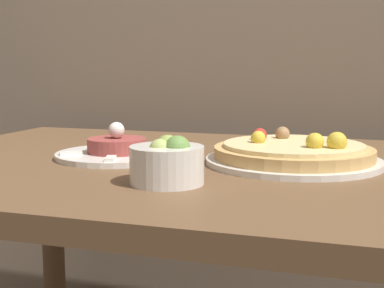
# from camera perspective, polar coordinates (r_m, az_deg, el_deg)

# --- Properties ---
(dining_table) EXTENTS (1.17, 0.79, 0.73)m
(dining_table) POSITION_cam_1_polar(r_m,az_deg,el_deg) (0.99, 0.54, -7.70)
(dining_table) COLOR brown
(dining_table) RESTS_ON ground_plane
(pizza_plate) EXTENTS (0.31, 0.31, 0.06)m
(pizza_plate) POSITION_cam_1_polar(r_m,az_deg,el_deg) (0.96, 10.76, -1.02)
(pizza_plate) COLOR silver
(pizza_plate) RESTS_ON dining_table
(tartare_plate) EXTENTS (0.23, 0.23, 0.07)m
(tartare_plate) POSITION_cam_1_polar(r_m,az_deg,el_deg) (1.02, -8.02, -0.70)
(tartare_plate) COLOR silver
(tartare_plate) RESTS_ON dining_table
(small_bowl) EXTENTS (0.11, 0.11, 0.07)m
(small_bowl) POSITION_cam_1_polar(r_m,az_deg,el_deg) (0.78, -2.61, -1.92)
(small_bowl) COLOR silver
(small_bowl) RESTS_ON dining_table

